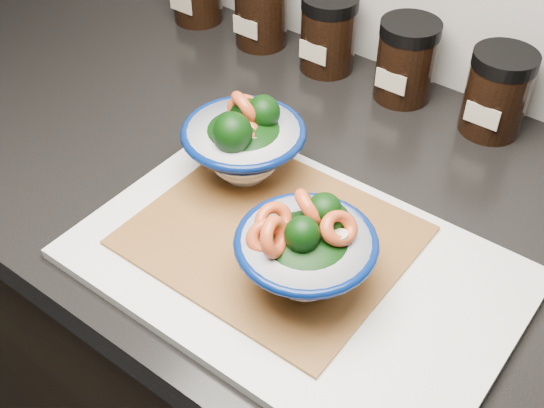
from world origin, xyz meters
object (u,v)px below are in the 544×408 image
Objects in this scene: bowl_left at (244,142)px; spice_jar_c at (328,33)px; spice_jar_e at (497,93)px; spice_jar_b at (261,9)px; cutting_board at (295,265)px; spice_jar_d at (406,61)px; bowl_right at (306,252)px.

spice_jar_c is at bearing 104.16° from bowl_left.
spice_jar_e is (0.19, 0.28, -0.01)m from bowl_left.
spice_jar_b is at bearing 124.64° from bowl_left.
cutting_board is at bearing -99.19° from spice_jar_e.
spice_jar_d and spice_jar_e have the same top height.
spice_jar_d is (-0.10, 0.38, -0.00)m from bowl_right.
bowl_right is 1.23× the size of spice_jar_c.
bowl_left is at bearing 149.09° from cutting_board.
bowl_left is at bearing 147.59° from bowl_right.
bowl_left reaches higher than bowl_right.
bowl_left is at bearing -123.68° from spice_jar_e.
spice_jar_c is at bearing 119.18° from cutting_board.
spice_jar_c is at bearing 120.80° from bowl_right.
spice_jar_c is (0.12, 0.00, 0.00)m from spice_jar_b.
bowl_right is at bearing -47.36° from spice_jar_b.
bowl_left is 1.27× the size of spice_jar_b.
spice_jar_e reaches higher than cutting_board.
spice_jar_c is (-0.07, 0.28, -0.01)m from bowl_left.
spice_jar_b is 1.00× the size of spice_jar_c.
bowl_right is at bearing -39.14° from cutting_board.
cutting_board is 0.41m from spice_jar_c.
spice_jar_c is at bearing 180.00° from spice_jar_d.
bowl_right reaches higher than cutting_board.
cutting_board is 3.98× the size of spice_jar_e.
spice_jar_b is at bearing 180.00° from spice_jar_d.
bowl_right is (0.16, -0.10, -0.00)m from bowl_left.
bowl_right is 1.23× the size of spice_jar_d.
spice_jar_c is 0.26m from spice_jar_e.
cutting_board is 0.48m from spice_jar_b.
spice_jar_b is 0.38m from spice_jar_e.
bowl_left is 0.34m from spice_jar_e.
bowl_left reaches higher than spice_jar_e.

